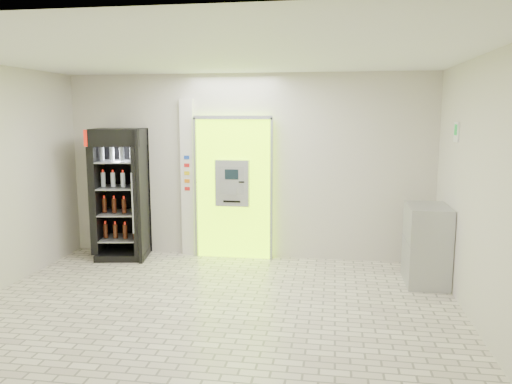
# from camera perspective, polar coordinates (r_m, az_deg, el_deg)

# --- Properties ---
(ground) EXTENTS (6.00, 6.00, 0.00)m
(ground) POSITION_cam_1_polar(r_m,az_deg,el_deg) (6.14, -5.21, -13.68)
(ground) COLOR beige
(ground) RESTS_ON ground
(room_shell) EXTENTS (6.00, 6.00, 6.00)m
(room_shell) POSITION_cam_1_polar(r_m,az_deg,el_deg) (5.69, -5.47, 3.70)
(room_shell) COLOR beige
(room_shell) RESTS_ON ground
(atm_assembly) EXTENTS (1.30, 0.24, 2.33)m
(atm_assembly) POSITION_cam_1_polar(r_m,az_deg,el_deg) (8.15, -2.57, 0.56)
(atm_assembly) COLOR #A2FA00
(atm_assembly) RESTS_ON ground
(pillar) EXTENTS (0.22, 0.11, 2.60)m
(pillar) POSITION_cam_1_polar(r_m,az_deg,el_deg) (8.36, -7.78, 1.58)
(pillar) COLOR silver
(pillar) RESTS_ON ground
(beverage_cooler) EXTENTS (0.91, 0.86, 2.12)m
(beverage_cooler) POSITION_cam_1_polar(r_m,az_deg,el_deg) (8.48, -15.08, -0.46)
(beverage_cooler) COLOR black
(beverage_cooler) RESTS_ON ground
(steel_cabinet) EXTENTS (0.56, 0.83, 1.11)m
(steel_cabinet) POSITION_cam_1_polar(r_m,az_deg,el_deg) (7.38, 18.90, -5.71)
(steel_cabinet) COLOR #9EA0A5
(steel_cabinet) RESTS_ON ground
(exit_sign) EXTENTS (0.02, 0.22, 0.26)m
(exit_sign) POSITION_cam_1_polar(r_m,az_deg,el_deg) (7.07, 21.93, 6.39)
(exit_sign) COLOR white
(exit_sign) RESTS_ON room_shell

